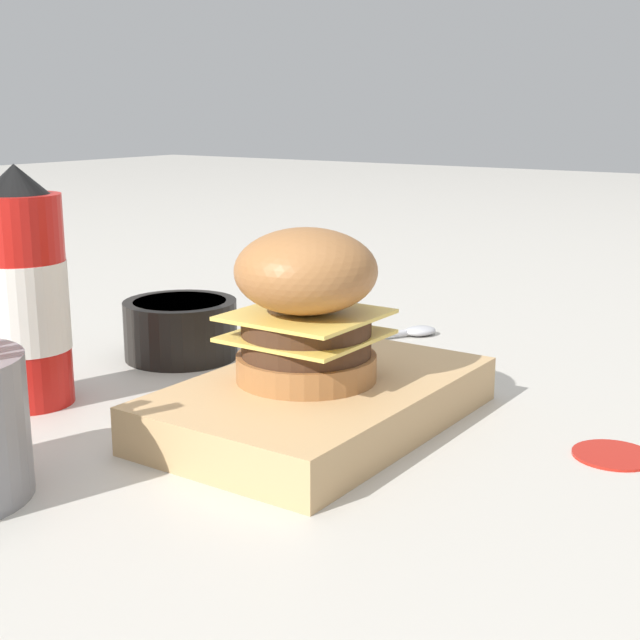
{
  "coord_description": "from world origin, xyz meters",
  "views": [
    {
      "loc": [
        -0.55,
        -0.39,
        0.25
      ],
      "look_at": [
        0.01,
        0.0,
        0.09
      ],
      "focal_mm": 50.0,
      "sensor_mm": 36.0,
      "label": 1
    }
  ],
  "objects_px": {
    "serving_board": "(320,403)",
    "spoon": "(395,334)",
    "ketchup_bottle": "(24,296)",
    "side_bowl": "(181,328)",
    "burger": "(306,304)"
  },
  "relations": [
    {
      "from": "spoon",
      "to": "serving_board",
      "type": "bearing_deg",
      "value": -131.9
    },
    {
      "from": "ketchup_bottle",
      "to": "spoon",
      "type": "xyz_separation_m",
      "value": [
        0.37,
        -0.15,
        -0.09
      ]
    },
    {
      "from": "serving_board",
      "to": "side_bowl",
      "type": "xyz_separation_m",
      "value": [
        0.08,
        0.23,
        0.01
      ]
    },
    {
      "from": "ketchup_bottle",
      "to": "spoon",
      "type": "distance_m",
      "value": 0.41
    },
    {
      "from": "serving_board",
      "to": "burger",
      "type": "distance_m",
      "value": 0.08
    },
    {
      "from": "serving_board",
      "to": "spoon",
      "type": "distance_m",
      "value": 0.29
    },
    {
      "from": "serving_board",
      "to": "ketchup_bottle",
      "type": "relative_size",
      "value": 1.38
    },
    {
      "from": "serving_board",
      "to": "side_bowl",
      "type": "relative_size",
      "value": 2.46
    },
    {
      "from": "burger",
      "to": "spoon",
      "type": "bearing_deg",
      "value": 15.28
    },
    {
      "from": "serving_board",
      "to": "spoon",
      "type": "xyz_separation_m",
      "value": [
        0.28,
        0.09,
        -0.01
      ]
    },
    {
      "from": "serving_board",
      "to": "side_bowl",
      "type": "height_order",
      "value": "side_bowl"
    },
    {
      "from": "ketchup_bottle",
      "to": "serving_board",
      "type": "bearing_deg",
      "value": -67.87
    },
    {
      "from": "burger",
      "to": "ketchup_bottle",
      "type": "xyz_separation_m",
      "value": [
        -0.09,
        0.23,
        -0.0
      ]
    },
    {
      "from": "burger",
      "to": "ketchup_bottle",
      "type": "relative_size",
      "value": 0.59
    },
    {
      "from": "serving_board",
      "to": "spoon",
      "type": "relative_size",
      "value": 1.8
    }
  ]
}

